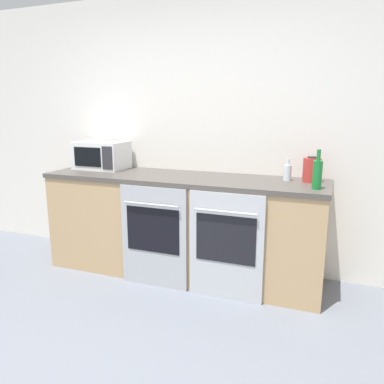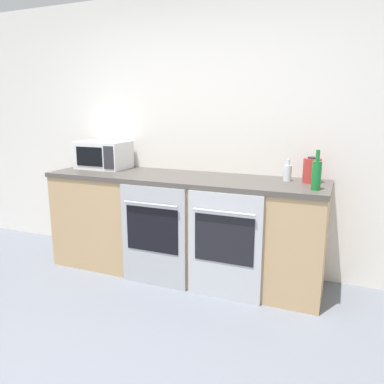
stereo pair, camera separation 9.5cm
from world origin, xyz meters
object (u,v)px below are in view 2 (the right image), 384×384
at_px(oven_left, 153,236).
at_px(bottle_green, 316,174).
at_px(bottle_clear, 288,173).
at_px(kettle, 312,170).
at_px(oven_right, 224,246).
at_px(microwave, 104,155).

height_order(oven_left, bottle_green, bottle_green).
xyz_separation_m(bottle_clear, kettle, (0.20, 0.00, 0.03)).
bearing_deg(oven_left, bottle_clear, 24.13).
xyz_separation_m(oven_right, microwave, (-1.45, 0.46, 0.62)).
bearing_deg(oven_right, bottle_clear, 49.56).
height_order(oven_right, bottle_clear, bottle_clear).
bearing_deg(oven_left, bottle_green, 8.17).
distance_m(microwave, bottle_clear, 1.85).
bearing_deg(kettle, bottle_clear, -179.00).
distance_m(oven_right, bottle_green, 0.91).
distance_m(oven_left, bottle_green, 1.44).
relative_size(oven_right, bottle_green, 2.96).
bearing_deg(microwave, bottle_green, -7.42).
xyz_separation_m(oven_left, kettle, (1.24, 0.47, 0.59)).
relative_size(oven_left, bottle_clear, 4.87).
distance_m(oven_left, microwave, 1.11).
bearing_deg(oven_left, kettle, 20.81).
relative_size(oven_left, kettle, 4.20).
bearing_deg(kettle, microwave, -179.66).
bearing_deg(oven_right, oven_left, 180.00).
height_order(oven_right, bottle_green, bottle_green).
xyz_separation_m(oven_right, bottle_clear, (0.40, 0.47, 0.55)).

